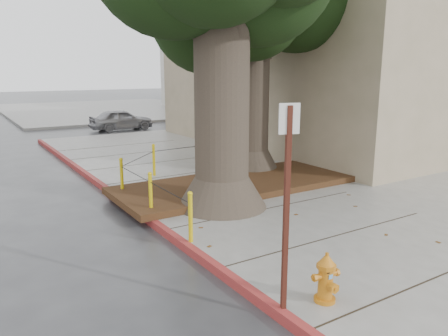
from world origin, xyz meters
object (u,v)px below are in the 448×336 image
(car_silver, at_px, (121,120))
(fire_hydrant, at_px, (326,278))
(signpost, at_px, (287,197))
(car_red, at_px, (223,109))

(car_silver, bearing_deg, fire_hydrant, 167.58)
(fire_hydrant, bearing_deg, car_silver, 84.89)
(signpost, xyz_separation_m, car_silver, (4.54, 19.10, -1.08))
(fire_hydrant, xyz_separation_m, signpost, (-0.58, 0.16, 1.16))
(signpost, height_order, car_red, signpost)
(car_red, bearing_deg, fire_hydrant, 150.34)
(fire_hydrant, height_order, car_silver, car_silver)
(car_silver, bearing_deg, car_red, -78.65)
(fire_hydrant, bearing_deg, signpost, 170.86)
(signpost, height_order, car_silver, signpost)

